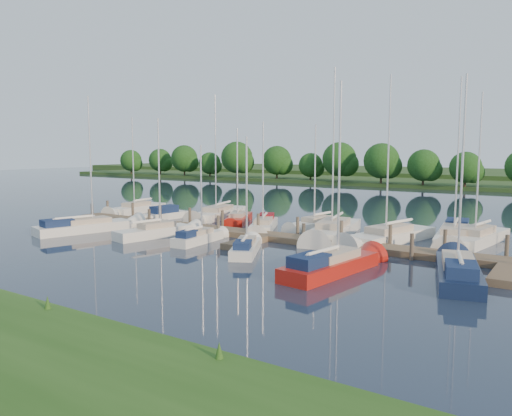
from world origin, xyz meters
The scene contains 22 objects.
ground centered at (0.00, 0.00, 0.00)m, with size 260.00×260.00×0.00m, color #1B2437.
dock centered at (0.00, 7.31, 0.20)m, with size 40.00×6.00×0.40m.
mooring_pilings centered at (0.00, 8.43, 0.60)m, with size 38.24×2.84×2.00m.
far_shore centered at (0.00, 75.00, 0.30)m, with size 180.00×30.00×0.60m, color #203D17.
distant_hill centered at (0.00, 100.00, 0.70)m, with size 220.00×40.00×1.40m, color #395525.
treeline centered at (-0.76, 61.84, 4.13)m, with size 145.12×9.68×8.28m.
sailboat_n_0 centered at (-19.22, 13.15, 0.28)m, with size 2.59×7.91×10.08m.
motorboat centered at (-13.63, 11.22, 0.33)m, with size 2.06×5.43×1.55m.
sailboat_n_2 centered at (-9.86, 14.63, 0.27)m, with size 3.88×9.50×11.90m.
sailboat_n_3 centered at (-6.22, 12.93, 0.27)m, with size 3.86×6.51×8.60m.
sailboat_n_4 centered at (-2.40, 11.11, 0.31)m, with size 4.09×6.84×8.99m.
sailboat_n_5 centered at (0.85, 14.05, 0.27)m, with size 2.43×6.93×8.87m.
sailboat_n_6 centered at (3.59, 11.37, 0.28)m, with size 4.04×10.23×12.84m.
sailboat_n_7 centered at (7.80, 11.38, 0.28)m, with size 4.25×9.47×11.97m.
sailboat_n_8 centered at (11.65, 14.20, 0.33)m, with size 3.28×9.41×11.82m.
sailboat_n_9 centered at (13.10, 14.13, 0.28)m, with size 3.16×8.43×10.76m.
sailboat_s_0 centered at (-13.64, 2.77, 0.32)m, with size 3.97×8.73×11.01m.
sailboat_s_1 centered at (-7.40, 4.18, 0.28)m, with size 2.94×7.12×9.18m.
sailboat_s_2 centered at (-3.23, 4.02, 0.32)m, with size 1.63×5.44×7.13m.
sailboat_s_3 centered at (1.47, 2.99, 0.31)m, with size 3.57×5.69×7.63m.
sailboat_s_4 centered at (8.20, 1.35, 0.34)m, with size 2.89×8.21×10.48m.
sailboat_s_5 centered at (14.02, 3.61, 0.34)m, with size 3.67×8.35×10.66m.
Camera 1 is at (19.03, -22.51, 6.58)m, focal length 35.00 mm.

